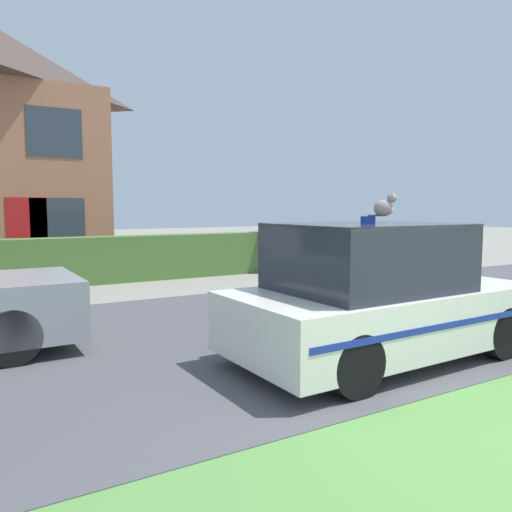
# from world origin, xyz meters

# --- Properties ---
(ground_plane) EXTENTS (80.00, 80.00, 0.00)m
(ground_plane) POSITION_xyz_m (0.00, 0.00, 0.00)
(ground_plane) COLOR gray
(road_strip) EXTENTS (28.00, 6.42, 0.01)m
(road_strip) POSITION_xyz_m (0.00, 4.14, 0.01)
(road_strip) COLOR #4C4C51
(road_strip) RESTS_ON ground
(lawn_verge) EXTENTS (28.00, 2.00, 0.01)m
(lawn_verge) POSITION_xyz_m (0.00, -0.07, 0.00)
(lawn_verge) COLOR #568C42
(lawn_verge) RESTS_ON ground
(garden_hedge) EXTENTS (8.89, 0.64, 1.14)m
(garden_hedge) POSITION_xyz_m (0.83, 10.06, 0.57)
(garden_hedge) COLOR #4C7233
(garden_hedge) RESTS_ON ground
(police_car) EXTENTS (3.88, 1.89, 1.73)m
(police_car) POSITION_xyz_m (0.74, 2.13, 0.78)
(police_car) COLOR black
(police_car) RESTS_ON road_strip
(cat) EXTENTS (0.26, 0.30, 0.28)m
(cat) POSITION_xyz_m (0.62, 1.92, 1.85)
(cat) COLOR gray
(cat) RESTS_ON police_car
(wheelie_bin) EXTENTS (0.77, 0.83, 1.15)m
(wheelie_bin) POSITION_xyz_m (3.87, 9.86, 0.58)
(wheelie_bin) COLOR #474C8C
(wheelie_bin) RESTS_ON ground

